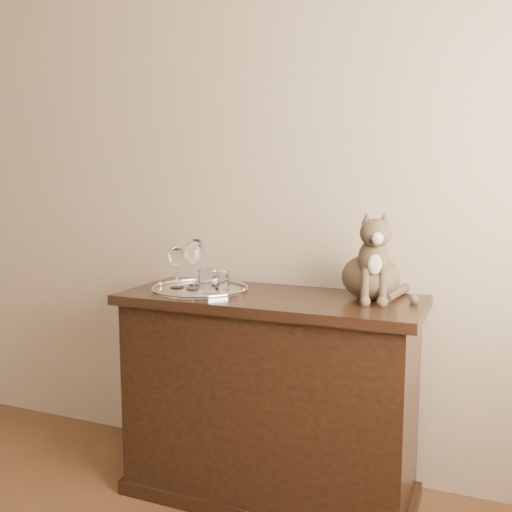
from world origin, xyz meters
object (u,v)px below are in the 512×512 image
Objects in this scene: tray at (200,290)px; wine_glass_d at (194,265)px; cat at (371,255)px; tumbler_c at (221,281)px; sideboard at (270,397)px; tumbler_a at (208,282)px; wine_glass_a at (196,262)px; wine_glass_c at (177,267)px.

wine_glass_d is at bearing -168.89° from tray.
wine_glass_d is at bearing 172.94° from cat.
sideboard is at bearing 5.52° from tumbler_c.
tumbler_c is at bearing -174.48° from sideboard.
tray is 0.10m from tumbler_c.
wine_glass_d is at bearing 147.56° from tumbler_a.
tray is 4.93× the size of tumbler_c.
cat is (0.74, 0.04, 0.06)m from wine_glass_a.
tray is 2.26× the size of wine_glass_c.
cat is at bearing 11.07° from tumbler_c.
wine_glass_a is 2.49× the size of tumbler_c.
wine_glass_d is 2.13× the size of tumbler_a.
wine_glass_a is at bearing 171.55° from sideboard.
sideboard is 0.65m from wine_glass_a.
cat is (0.78, 0.13, 0.07)m from wine_glass_c.
tumbler_a is at bearing -179.85° from cat.
sideboard is 0.63m from wine_glass_d.
tray is at bearing 172.91° from cat.
wine_glass_c is 0.19m from tumbler_a.
wine_glass_d is (0.08, 0.00, 0.01)m from wine_glass_c.
wine_glass_a reaches higher than tumbler_a.
tray is at bearing -174.97° from tumbler_c.
tumbler_a is at bearing -47.73° from wine_glass_a.
tray is 0.71m from cat.
wine_glass_a reaches higher than tray.
wine_glass_d is 0.58× the size of cat.
wine_glass_d is 0.72m from cat.
tray is 4.27× the size of tumbler_a.
tumbler_c is at bearing 5.16° from wine_glass_c.
sideboard is 0.71m from cat.
wine_glass_c is (-0.11, -0.01, 0.09)m from tray.
cat is at bearing 3.15° from wine_glass_a.
wine_glass_d is (-0.33, -0.03, 0.53)m from sideboard.
tumbler_a is at bearing -157.03° from sideboard.
wine_glass_c is 0.52× the size of cat.
sideboard is 6.77× the size of wine_glass_c.
tumbler_a is at bearing -43.04° from tray.
cat is at bearing 10.29° from tray.
wine_glass_d is at bearing -66.68° from wine_glass_a.
tumbler_a is (-0.23, -0.10, 0.48)m from sideboard.
cat is (0.38, 0.09, 0.60)m from sideboard.
wine_glass_d is 0.13m from tumbler_c.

